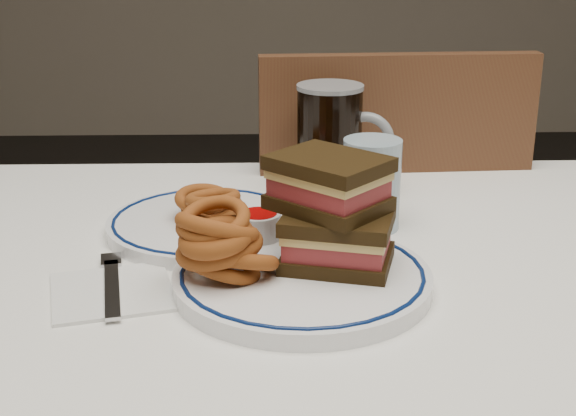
{
  "coord_description": "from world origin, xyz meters",
  "views": [
    {
      "loc": [
        -0.03,
        -0.83,
        1.12
      ],
      "look_at": [
        -0.01,
        -0.0,
        0.83
      ],
      "focal_mm": 50.0,
      "sensor_mm": 36.0,
      "label": 1
    }
  ],
  "objects_px": {
    "main_plate": "(302,278)",
    "far_plate": "(206,224)",
    "chair_far": "(376,278)",
    "reuben_sandwich": "(333,211)",
    "beer_mug": "(332,138)"
  },
  "relations": [
    {
      "from": "main_plate",
      "to": "far_plate",
      "type": "distance_m",
      "value": 0.2
    },
    {
      "from": "far_plate",
      "to": "chair_far",
      "type": "bearing_deg",
      "value": 53.75
    },
    {
      "from": "reuben_sandwich",
      "to": "beer_mug",
      "type": "distance_m",
      "value": 0.3
    },
    {
      "from": "reuben_sandwich",
      "to": "beer_mug",
      "type": "height_order",
      "value": "beer_mug"
    },
    {
      "from": "main_plate",
      "to": "reuben_sandwich",
      "type": "relative_size",
      "value": 1.85
    },
    {
      "from": "main_plate",
      "to": "beer_mug",
      "type": "relative_size",
      "value": 1.77
    },
    {
      "from": "chair_far",
      "to": "reuben_sandwich",
      "type": "distance_m",
      "value": 0.62
    },
    {
      "from": "beer_mug",
      "to": "far_plate",
      "type": "height_order",
      "value": "beer_mug"
    },
    {
      "from": "reuben_sandwich",
      "to": "far_plate",
      "type": "relative_size",
      "value": 0.6
    },
    {
      "from": "chair_far",
      "to": "far_plate",
      "type": "relative_size",
      "value": 3.72
    },
    {
      "from": "chair_far",
      "to": "far_plate",
      "type": "bearing_deg",
      "value": -126.25
    },
    {
      "from": "chair_far",
      "to": "beer_mug",
      "type": "relative_size",
      "value": 5.93
    },
    {
      "from": "beer_mug",
      "to": "far_plate",
      "type": "xyz_separation_m",
      "value": [
        -0.17,
        -0.15,
        -0.07
      ]
    },
    {
      "from": "reuben_sandwich",
      "to": "far_plate",
      "type": "bearing_deg",
      "value": 135.94
    },
    {
      "from": "main_plate",
      "to": "beer_mug",
      "type": "bearing_deg",
      "value": 80.16
    }
  ]
}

